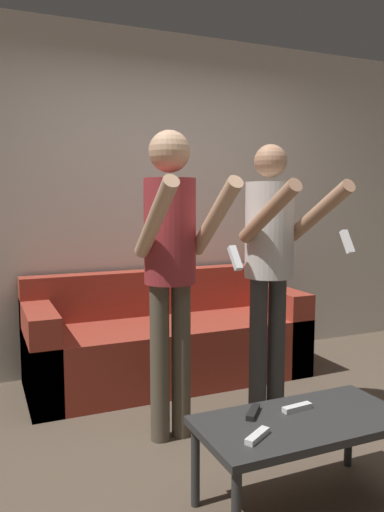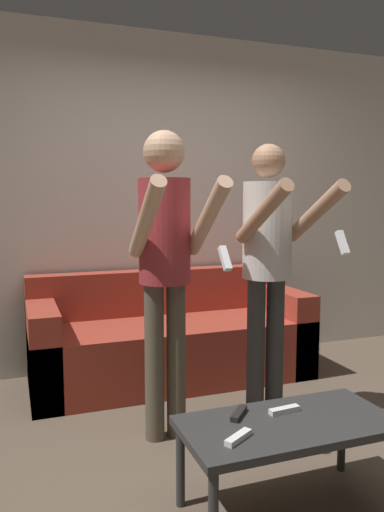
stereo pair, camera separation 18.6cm
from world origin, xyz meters
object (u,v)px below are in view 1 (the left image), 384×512
at_px(coffee_table, 302,428).
at_px(remote_mid, 297,408).
at_px(person_standing_right, 271,253).
at_px(remote_far, 253,412).
at_px(remote_near, 257,436).
at_px(person_standing_left, 171,253).
at_px(couch, 168,341).

height_order(coffee_table, remote_mid, remote_mid).
distance_m(person_standing_right, remote_far, 1.07).
xyz_separation_m(remote_near, remote_mid, (0.31, 0.17, 0.00)).
bearing_deg(person_standing_left, person_standing_right, -0.20).
relative_size(person_standing_right, remote_near, 11.58).
xyz_separation_m(remote_near, remote_far, (0.10, 0.20, 0.00)).
xyz_separation_m(person_standing_left, remote_mid, (0.33, -0.74, -0.66)).
bearing_deg(remote_near, remote_far, 64.07).
height_order(person_standing_right, remote_mid, person_standing_right).
bearing_deg(coffee_table, couch, 89.39).
height_order(coffee_table, remote_far, remote_far).
xyz_separation_m(person_standing_left, remote_near, (0.02, -0.90, -0.66)).
xyz_separation_m(person_standing_right, remote_far, (-0.52, -0.70, -0.62)).
xyz_separation_m(couch, remote_mid, (0.01, -1.67, 0.14)).
height_order(coffee_table, remote_near, remote_near).
bearing_deg(coffee_table, remote_mid, 70.68).
height_order(couch, remote_mid, couch).
xyz_separation_m(coffee_table, remote_mid, (0.03, 0.08, 0.06)).
xyz_separation_m(couch, person_standing_left, (-0.32, -0.93, 0.79)).
distance_m(remote_near, remote_far, 0.23).
distance_m(person_standing_right, coffee_table, 1.12).
relative_size(person_standing_right, coffee_table, 1.80).
xyz_separation_m(person_standing_right, coffee_table, (-0.34, -0.82, -0.68)).
xyz_separation_m(person_standing_left, person_standing_right, (0.64, -0.00, -0.03)).
bearing_deg(person_standing_left, couch, 70.91).
height_order(person_standing_right, remote_near, person_standing_right).
distance_m(person_standing_left, person_standing_right, 0.64).
distance_m(person_standing_left, remote_mid, 1.04).
height_order(couch, person_standing_left, person_standing_left).
xyz_separation_m(person_standing_right, remote_near, (-0.62, -0.90, -0.62)).
bearing_deg(coffee_table, person_standing_left, 110.21).
bearing_deg(couch, remote_near, -99.25).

